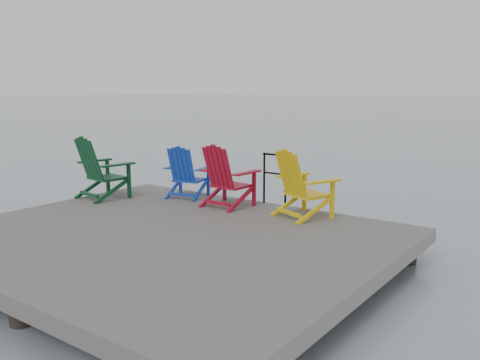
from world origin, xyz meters
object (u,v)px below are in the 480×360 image
Objects in this scene: handrail at (275,174)px; chair_green at (100,168)px; chair_red at (226,176)px; chair_blue at (186,172)px; chair_yellow at (301,184)px.

chair_green is at bearing -152.94° from handrail.
handrail is 0.85× the size of chair_red.
chair_blue is 0.90× the size of chair_yellow.
chair_yellow is at bearing 21.35° from chair_green.
chair_blue is (-1.64, -0.47, -0.06)m from handrail.
chair_green reaches higher than chair_red.
chair_green is 2.43m from chair_red.
chair_yellow is (0.82, -0.52, -0.00)m from handrail.
handrail is at bearing 49.77° from chair_red.
chair_red is 1.41m from chair_yellow.
chair_green reaches higher than chair_blue.
handrail is at bearing 34.07° from chair_green.
chair_yellow is (2.46, -0.05, 0.06)m from chair_blue.
chair_blue is at bearing -159.95° from chair_yellow.
chair_red is at bearing 27.02° from chair_green.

